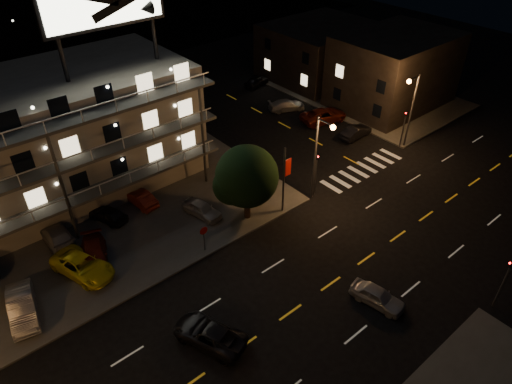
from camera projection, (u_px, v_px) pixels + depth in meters
ground at (311, 298)px, 31.78m from camera, size 140.00×140.00×0.00m
curb_nw at (12, 236)px, 36.85m from camera, size 44.00×24.00×0.15m
curb_ne at (363, 92)px, 59.69m from camera, size 16.00×24.00×0.15m
motel at (29, 145)px, 38.26m from camera, size 28.00×13.80×18.10m
side_bldg_front at (394, 70)px, 54.75m from camera, size 14.06×10.00×8.50m
side_bldg_back at (320, 51)px, 62.62m from camera, size 14.06×12.00×7.00m
streetlight_nc at (319, 151)px, 38.18m from camera, size 0.44×1.92×8.00m
streetlight_ne at (411, 104)px, 45.49m from camera, size 1.92×0.44×8.00m
signal_nw at (316, 170)px, 40.20m from camera, size 0.20×0.27×4.60m
signal_sw at (505, 280)px, 29.67m from camera, size 0.20×0.27×4.60m
signal_ne at (404, 125)px, 46.95m from camera, size 0.27×0.20×4.60m
banner_north at (285, 179)px, 37.60m from camera, size 0.83×0.16×6.40m
stop_sign at (204, 235)px, 34.52m from camera, size 0.91×0.11×2.61m
tree at (246, 178)px, 36.38m from camera, size 5.33×5.14×6.72m
lot_car_1 at (22, 307)px, 29.96m from camera, size 2.51×4.82×1.51m
lot_car_2 at (83, 266)px, 33.09m from camera, size 3.79×5.56×1.41m
lot_car_3 at (94, 255)px, 34.05m from camera, size 3.31×4.93×1.33m
lot_car_4 at (202, 209)px, 38.58m from camera, size 2.22×3.94×1.27m
lot_car_7 at (56, 234)px, 35.91m from camera, size 1.92×4.72×1.37m
lot_car_8 at (107, 214)px, 38.08m from camera, size 2.70×4.03×1.27m
lot_car_9 at (140, 198)px, 39.84m from camera, size 1.77×4.01×1.28m
side_car_0 at (356, 132)px, 49.78m from camera, size 4.17×1.63×1.35m
side_car_1 at (324, 115)px, 52.77m from camera, size 5.98×3.76×1.54m
side_car_2 at (287, 105)px, 55.27m from camera, size 4.81×3.41×1.29m
side_car_3 at (257, 81)px, 61.26m from camera, size 4.03×2.18×1.30m
road_car_east at (378, 296)px, 31.04m from camera, size 2.22×4.00×1.29m
road_car_west at (209, 334)px, 28.52m from camera, size 3.80×5.31×1.34m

